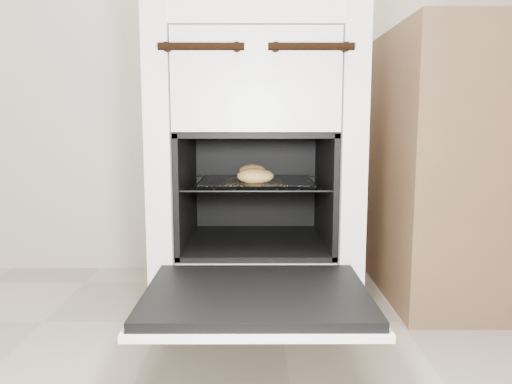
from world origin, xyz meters
TOP-DOWN VIEW (x-y plane):
  - stove at (-0.07, 1.20)m, footprint 0.55×0.61m
  - oven_door at (-0.07, 0.74)m, footprint 0.49×0.38m
  - oven_rack at (-0.07, 1.14)m, footprint 0.40×0.38m
  - foil_sheet at (-0.07, 1.12)m, footprint 0.31×0.27m
  - baked_rolls at (-0.07, 1.10)m, footprint 0.13×0.26m

SIDE VIEW (x-z plane):
  - oven_door at x=-0.07m, z-range 0.17..0.20m
  - oven_rack at x=-0.07m, z-range 0.38..0.38m
  - foil_sheet at x=-0.07m, z-range 0.38..0.39m
  - stove at x=-0.07m, z-range -0.01..0.83m
  - baked_rolls at x=-0.07m, z-range 0.39..0.43m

